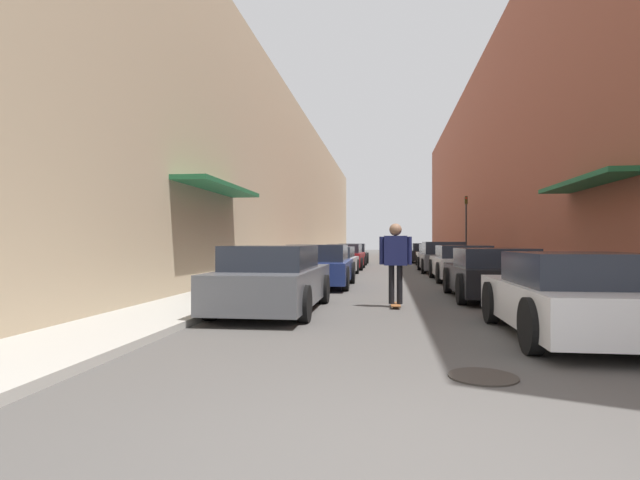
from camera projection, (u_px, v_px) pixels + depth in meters
The scene contains 19 objects.
ground at pixel (391, 268), 26.25m from camera, with size 128.76×128.76×0.00m, color #4C4947.
curb_strip_left at pixel (324, 262), 32.62m from camera, with size 1.80×58.53×0.12m.
curb_strip_right at pixel (459, 263), 31.47m from camera, with size 1.80×58.53×0.12m.
building_row_left at pixel (280, 193), 33.03m from camera, with size 4.90×58.53×9.30m.
building_row_right at pixel (507, 167), 31.11m from camera, with size 4.90×58.53×12.19m.
parked_car_left_0 at pixel (274, 279), 10.00m from camera, with size 1.86×4.44×1.32m.
parked_car_left_1 at pixel (320, 266), 15.48m from camera, with size 2.01×4.25×1.31m.
parked_car_left_2 at pixel (334, 262), 20.58m from camera, with size 1.87×4.25×1.20m.
parked_car_left_3 at pixel (345, 257), 25.63m from camera, with size 1.95×4.05×1.29m.
parked_car_left_4 at pixel (352, 254), 31.11m from camera, with size 1.90×4.29×1.30m.
parked_car_right_0 at pixel (573, 296), 7.16m from camera, with size 1.96×3.91×1.24m.
parked_car_right_1 at pixel (492, 274), 12.13m from camera, with size 2.00×4.10×1.24m.
parked_car_right_2 at pixel (462, 263), 17.86m from camera, with size 2.06×4.44×1.27m.
parked_car_right_3 at pixel (442, 258), 23.02m from camera, with size 2.08×4.60×1.40m.
parked_car_right_4 at pixel (434, 256), 28.41m from camera, with size 1.86×4.66×1.29m.
parked_car_right_5 at pixel (425, 253), 33.75m from camera, with size 2.03×4.18×1.31m.
skateboarder at pixel (396, 256), 10.59m from camera, with size 0.68×0.78×1.78m.
manhole_cover at pixel (483, 377), 5.10m from camera, with size 0.70×0.70×0.02m.
traffic_light at pixel (466, 223), 29.25m from camera, with size 0.16×0.22×3.96m.
Camera 1 is at (-0.21, -3.11, 1.39)m, focal length 28.00 mm.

